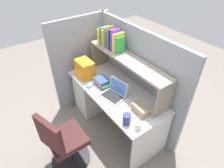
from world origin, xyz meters
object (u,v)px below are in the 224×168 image
(backpack, at_px, (85,69))
(paper_cup, at_px, (138,126))
(laptop, at_px, (115,93))
(office_chair, at_px, (64,144))
(tissue_box, at_px, (140,109))
(snack_canister, at_px, (127,119))
(computer_mouse, at_px, (90,85))

(backpack, height_order, paper_cup, backpack)
(laptop, height_order, office_chair, laptop)
(laptop, relative_size, office_chair, 0.38)
(paper_cup, xyz_separation_m, tissue_box, (-0.17, 0.19, 0.00))
(laptop, distance_m, paper_cup, 0.62)
(laptop, xyz_separation_m, snack_canister, (0.47, -0.18, 0.02))
(computer_mouse, bearing_deg, paper_cup, -18.19)
(computer_mouse, bearing_deg, backpack, 143.26)
(computer_mouse, bearing_deg, office_chair, -77.21)
(tissue_box, xyz_separation_m, office_chair, (-0.37, -0.90, -0.39))
(laptop, height_order, computer_mouse, laptop)
(backpack, xyz_separation_m, snack_canister, (1.12, -0.08, -0.06))
(backpack, distance_m, paper_cup, 1.26)
(tissue_box, bearing_deg, paper_cup, -45.20)
(laptop, bearing_deg, office_chair, -85.19)
(computer_mouse, xyz_separation_m, office_chair, (0.44, -0.66, -0.35))
(paper_cup, height_order, snack_canister, snack_canister)
(office_chair, bearing_deg, laptop, -102.38)
(paper_cup, bearing_deg, snack_canister, -157.53)
(computer_mouse, distance_m, paper_cup, 0.99)
(snack_canister, bearing_deg, tissue_box, 98.51)
(computer_mouse, bearing_deg, tissue_box, -4.72)
(backpack, relative_size, tissue_box, 1.36)
(laptop, height_order, backpack, backpack)
(tissue_box, height_order, office_chair, office_chair)
(paper_cup, xyz_separation_m, office_chair, (-0.54, -0.71, -0.38))
(snack_canister, relative_size, office_chair, 0.15)
(tissue_box, relative_size, snack_canister, 1.61)
(computer_mouse, bearing_deg, laptop, 3.34)
(computer_mouse, height_order, snack_canister, snack_canister)
(laptop, relative_size, tissue_box, 1.60)
(computer_mouse, distance_m, office_chair, 0.87)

